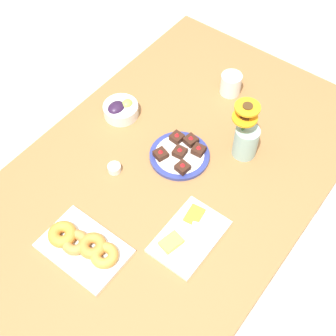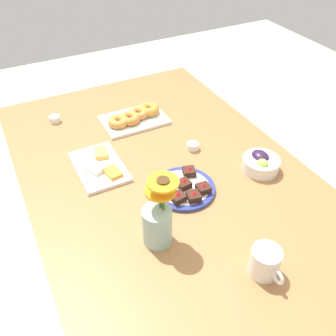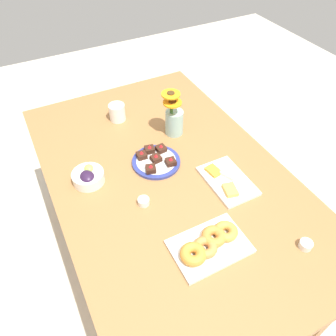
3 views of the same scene
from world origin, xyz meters
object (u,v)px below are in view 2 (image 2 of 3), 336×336
(grape_bowl, at_px, (261,163))
(flower_vase, at_px, (158,221))
(cheese_platter, at_px, (100,166))
(jam_cup_berry, at_px, (193,146))
(dining_table, at_px, (168,193))
(jam_cup_honey, at_px, (55,119))
(croissant_platter, at_px, (134,117))
(dessert_plate, at_px, (184,188))
(coffee_mug, at_px, (265,262))

(grape_bowl, xyz_separation_m, flower_vase, (0.13, -0.49, 0.05))
(cheese_platter, bearing_deg, flower_vase, 6.41)
(jam_cup_berry, bearing_deg, cheese_platter, -98.49)
(dining_table, xyz_separation_m, cheese_platter, (-0.16, -0.21, 0.10))
(jam_cup_honey, relative_size, flower_vase, 0.20)
(croissant_platter, distance_m, jam_cup_berry, 0.32)
(dining_table, bearing_deg, jam_cup_honey, -153.61)
(croissant_platter, distance_m, flower_vase, 0.69)
(dining_table, distance_m, dessert_plate, 0.14)
(croissant_platter, relative_size, jam_cup_berry, 5.83)
(cheese_platter, xyz_separation_m, flower_vase, (0.41, 0.05, 0.07))
(cheese_platter, distance_m, dessert_plate, 0.34)
(grape_bowl, bearing_deg, jam_cup_honey, -138.36)
(dining_table, xyz_separation_m, grape_bowl, (0.12, 0.33, 0.12))
(dining_table, height_order, dessert_plate, dessert_plate)
(grape_bowl, relative_size, jam_cup_berry, 2.89)
(croissant_platter, height_order, jam_cup_honey, croissant_platter)
(coffee_mug, distance_m, grape_bowl, 0.46)
(grape_bowl, height_order, cheese_platter, grape_bowl)
(cheese_platter, relative_size, croissant_platter, 0.93)
(cheese_platter, bearing_deg, croissant_platter, 134.46)
(jam_cup_honey, xyz_separation_m, jam_cup_berry, (0.46, 0.44, 0.00))
(grape_bowl, distance_m, dessert_plate, 0.31)
(cheese_platter, distance_m, flower_vase, 0.42)
(coffee_mug, height_order, cheese_platter, coffee_mug)
(coffee_mug, relative_size, jam_cup_berry, 2.50)
(flower_vase, bearing_deg, jam_cup_honey, -171.85)
(jam_cup_honey, bearing_deg, coffee_mug, 17.36)
(coffee_mug, distance_m, jam_cup_berry, 0.61)
(cheese_platter, bearing_deg, dining_table, 52.51)
(coffee_mug, distance_m, flower_vase, 0.32)
(coffee_mug, height_order, jam_cup_berry, coffee_mug)
(dining_table, distance_m, jam_cup_honey, 0.64)
(dessert_plate, bearing_deg, coffee_mug, 5.11)
(grape_bowl, bearing_deg, dessert_plate, -94.95)
(coffee_mug, relative_size, grape_bowl, 0.86)
(dining_table, distance_m, flower_vase, 0.34)
(jam_cup_berry, xyz_separation_m, dessert_plate, (0.20, -0.15, -0.00))
(dessert_plate, height_order, flower_vase, flower_vase)
(dining_table, bearing_deg, grape_bowl, 69.84)
(dining_table, relative_size, coffee_mug, 13.36)
(cheese_platter, relative_size, jam_cup_berry, 5.42)
(croissant_platter, bearing_deg, cheese_platter, -45.54)
(grape_bowl, relative_size, flower_vase, 0.57)
(croissant_platter, xyz_separation_m, jam_cup_honey, (-0.16, -0.32, -0.01))
(dining_table, distance_m, cheese_platter, 0.28)
(dining_table, distance_m, jam_cup_berry, 0.22)
(grape_bowl, xyz_separation_m, jam_cup_honey, (-0.68, -0.61, -0.01))
(grape_bowl, xyz_separation_m, croissant_platter, (-0.52, -0.29, -0.01))
(grape_bowl, xyz_separation_m, dessert_plate, (-0.03, -0.31, -0.02))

